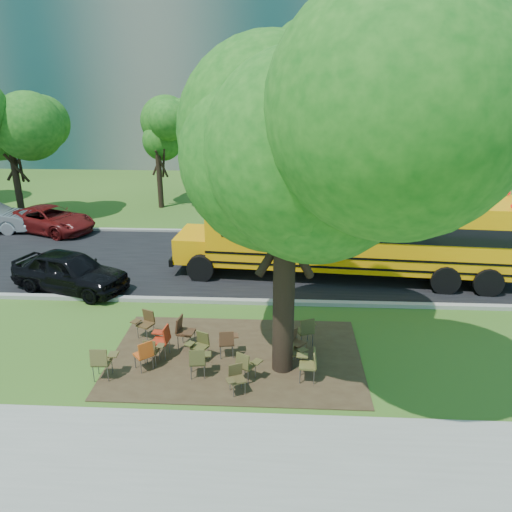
# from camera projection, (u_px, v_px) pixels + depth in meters

# --- Properties ---
(ground) EXTENTS (160.00, 160.00, 0.00)m
(ground) POSITION_uv_depth(u_px,v_px,m) (204.00, 347.00, 14.61)
(ground) COLOR #31561A
(ground) RESTS_ON ground
(sidewalk) EXTENTS (60.00, 4.00, 0.04)m
(sidewalk) POSITION_uv_depth(u_px,v_px,m) (166.00, 475.00, 9.91)
(sidewalk) COLOR gray
(sidewalk) RESTS_ON ground
(dirt_patch) EXTENTS (7.00, 4.50, 0.03)m
(dirt_patch) POSITION_uv_depth(u_px,v_px,m) (236.00, 356.00, 14.08)
(dirt_patch) COLOR #382819
(dirt_patch) RESTS_ON ground
(asphalt_road) EXTENTS (80.00, 8.00, 0.04)m
(asphalt_road) POSITION_uv_depth(u_px,v_px,m) (229.00, 262.00, 21.17)
(asphalt_road) COLOR black
(asphalt_road) RESTS_ON ground
(kerb_near) EXTENTS (80.00, 0.25, 0.14)m
(kerb_near) POSITION_uv_depth(u_px,v_px,m) (217.00, 301.00, 17.40)
(kerb_near) COLOR gray
(kerb_near) RESTS_ON ground
(kerb_far) EXTENTS (80.00, 0.25, 0.14)m
(kerb_far) POSITION_uv_depth(u_px,v_px,m) (237.00, 232.00, 24.99)
(kerb_far) COLOR gray
(kerb_far) RESTS_ON ground
(building_main) EXTENTS (38.00, 16.00, 22.00)m
(building_main) POSITION_uv_depth(u_px,v_px,m) (172.00, 33.00, 44.98)
(building_main) COLOR slate
(building_main) RESTS_ON ground
(bg_tree_0) EXTENTS (5.20, 5.20, 7.18)m
(bg_tree_0) POSITION_uv_depth(u_px,v_px,m) (9.00, 134.00, 25.83)
(bg_tree_0) COLOR black
(bg_tree_0) RESTS_ON ground
(bg_tree_2) EXTENTS (4.80, 4.80, 6.62)m
(bg_tree_2) POSITION_uv_depth(u_px,v_px,m) (157.00, 135.00, 28.41)
(bg_tree_2) COLOR black
(bg_tree_2) RESTS_ON ground
(bg_tree_3) EXTENTS (5.60, 5.60, 7.84)m
(bg_tree_3) POSITION_uv_depth(u_px,v_px,m) (396.00, 125.00, 25.60)
(bg_tree_3) COLOR black
(bg_tree_3) RESTS_ON ground
(main_tree) EXTENTS (7.20, 7.20, 9.48)m
(main_tree) POSITION_uv_depth(u_px,v_px,m) (287.00, 150.00, 11.51)
(main_tree) COLOR black
(main_tree) RESTS_ON ground
(school_bus) EXTENTS (13.06, 3.83, 3.15)m
(school_bus) POSITION_uv_depth(u_px,v_px,m) (356.00, 232.00, 19.11)
(school_bus) COLOR #FBA107
(school_bus) RESTS_ON ground
(chair_0) EXTENTS (0.62, 0.58, 0.96)m
(chair_0) POSITION_uv_depth(u_px,v_px,m) (102.00, 360.00, 12.85)
(chair_0) COLOR brown
(chair_0) RESTS_ON ground
(chair_1) EXTENTS (0.56, 0.46, 0.79)m
(chair_1) POSITION_uv_depth(u_px,v_px,m) (152.00, 349.00, 13.55)
(chair_1) COLOR brown
(chair_1) RESTS_ON ground
(chair_2) EXTENTS (0.60, 0.76, 0.89)m
(chair_2) POSITION_uv_depth(u_px,v_px,m) (145.00, 352.00, 13.28)
(chair_2) COLOR #C14914
(chair_2) RESTS_ON ground
(chair_3) EXTENTS (0.68, 0.54, 0.83)m
(chair_3) POSITION_uv_depth(u_px,v_px,m) (200.00, 343.00, 13.77)
(chair_3) COLOR #49461F
(chair_3) RESTS_ON ground
(chair_4) EXTENTS (0.59, 0.58, 0.88)m
(chair_4) POSITION_uv_depth(u_px,v_px,m) (198.00, 360.00, 12.95)
(chair_4) COLOR #443F1D
(chair_4) RESTS_ON ground
(chair_5) EXTENTS (0.52, 0.60, 0.77)m
(chair_5) POSITION_uv_depth(u_px,v_px,m) (236.00, 376.00, 12.35)
(chair_5) COLOR #4A3E20
(chair_5) RESTS_ON ground
(chair_6) EXTENTS (0.54, 0.62, 0.91)m
(chair_6) POSITION_uv_depth(u_px,v_px,m) (310.00, 362.00, 12.81)
(chair_6) COLOR brown
(chair_6) RESTS_ON ground
(chair_7) EXTENTS (0.70, 0.56, 0.82)m
(chair_7) POSITION_uv_depth(u_px,v_px,m) (292.00, 350.00, 13.46)
(chair_7) COLOR #4A4020
(chair_7) RESTS_ON ground
(chair_8) EXTENTS (0.56, 0.67, 0.96)m
(chair_8) POSITION_uv_depth(u_px,v_px,m) (162.00, 338.00, 13.91)
(chair_8) COLOR #A92812
(chair_8) RESTS_ON ground
(chair_9) EXTENTS (0.71, 0.56, 0.87)m
(chair_9) POSITION_uv_depth(u_px,v_px,m) (146.00, 321.00, 14.97)
(chair_9) COLOR #4C351B
(chair_9) RESTS_ON ground
(chair_10) EXTENTS (0.57, 0.71, 0.97)m
(chair_10) POSITION_uv_depth(u_px,v_px,m) (184.00, 329.00, 14.35)
(chair_10) COLOR #3E2516
(chair_10) RESTS_ON ground
(chair_11) EXTENTS (0.58, 0.59, 0.87)m
(chair_11) POSITION_uv_depth(u_px,v_px,m) (227.00, 340.00, 13.89)
(chair_11) COLOR #4A2C1A
(chair_11) RESTS_ON ground
(chair_12) EXTENTS (0.55, 0.70, 0.82)m
(chair_12) POSITION_uv_depth(u_px,v_px,m) (295.00, 341.00, 13.94)
(chair_12) COLOR #4D2F1B
(chair_12) RESTS_ON ground
(chair_13) EXTENTS (0.64, 0.72, 0.93)m
(chair_13) POSITION_uv_depth(u_px,v_px,m) (306.00, 329.00, 14.45)
(chair_13) COLOR #45411E
(chair_13) RESTS_ON ground
(chair_14) EXTENTS (0.72, 0.57, 0.85)m
(chair_14) POSITION_uv_depth(u_px,v_px,m) (246.00, 364.00, 12.80)
(chair_14) COLOR #4C4621
(chair_14) RESTS_ON ground
(black_car) EXTENTS (4.71, 3.00, 1.49)m
(black_car) POSITION_uv_depth(u_px,v_px,m) (70.00, 271.00, 18.19)
(black_car) COLOR black
(black_car) RESTS_ON ground
(bg_car_red) EXTENTS (5.17, 3.74, 1.31)m
(bg_car_red) POSITION_uv_depth(u_px,v_px,m) (50.00, 219.00, 24.98)
(bg_car_red) COLOR #570E0F
(bg_car_red) RESTS_ON ground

